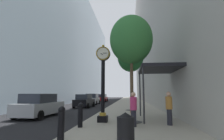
# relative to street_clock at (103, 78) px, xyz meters

# --- Properties ---
(ground_plane) EXTENTS (110.00, 110.00, 0.00)m
(ground_plane) POSITION_rel_street_clock_xyz_m (-1.15, 19.11, -2.65)
(ground_plane) COLOR black
(ground_plane) RESTS_ON ground
(sidewalk_right) EXTENTS (5.80, 80.00, 0.14)m
(sidewalk_right) POSITION_rel_street_clock_xyz_m (1.75, 22.11, -2.58)
(sidewalk_right) COLOR #ADA593
(sidewalk_right) RESTS_ON ground
(building_block_left) EXTENTS (9.00, 80.00, 26.70)m
(building_block_left) POSITION_rel_street_clock_xyz_m (-13.57, 22.11, 10.70)
(building_block_left) COLOR #93A8B7
(building_block_left) RESTS_ON ground
(building_block_right) EXTENTS (9.00, 80.00, 38.76)m
(building_block_right) POSITION_rel_street_clock_xyz_m (9.15, 22.11, 16.72)
(building_block_right) COLOR #B7B2A8
(building_block_right) RESTS_ON ground
(street_clock) EXTENTS (0.84, 0.55, 4.58)m
(street_clock) POSITION_rel_street_clock_xyz_m (0.00, 0.00, 0.00)
(street_clock) COLOR black
(street_clock) RESTS_ON sidewalk_right
(bollard_nearest) EXTENTS (0.25, 0.25, 1.16)m
(bollard_nearest) POSITION_rel_street_clock_xyz_m (-0.84, -3.92, -1.91)
(bollard_nearest) COLOR black
(bollard_nearest) RESTS_ON sidewalk_right
(bollard_second) EXTENTS (0.25, 0.25, 1.16)m
(bollard_second) POSITION_rel_street_clock_xyz_m (-0.84, -1.61, -1.91)
(bollard_second) COLOR black
(bollard_second) RESTS_ON sidewalk_right
(street_tree_near) EXTENTS (2.60, 2.60, 6.38)m
(street_tree_near) POSITION_rel_street_clock_xyz_m (1.70, 0.14, 2.34)
(street_tree_near) COLOR #333335
(street_tree_near) RESTS_ON sidewalk_right
(street_tree_mid_near) EXTENTS (2.64, 2.64, 6.83)m
(street_tree_mid_near) POSITION_rel_street_clock_xyz_m (1.70, 7.04, 2.78)
(street_tree_mid_near) COLOR #333335
(street_tree_mid_near) RESTS_ON sidewalk_right
(trash_bin) EXTENTS (0.53, 0.53, 1.05)m
(trash_bin) POSITION_rel_street_clock_xyz_m (1.43, -4.58, -1.98)
(trash_bin) COLOR black
(trash_bin) RESTS_ON sidewalk_right
(pedestrian_walking) EXTENTS (0.41, 0.50, 1.69)m
(pedestrian_walking) POSITION_rel_street_clock_xyz_m (1.74, -1.18, -1.62)
(pedestrian_walking) COLOR #23232D
(pedestrian_walking) RESTS_ON sidewalk_right
(pedestrian_by_clock) EXTENTS (0.37, 0.37, 1.71)m
(pedestrian_by_clock) POSITION_rel_street_clock_xyz_m (3.60, -0.61, -1.61)
(pedestrian_by_clock) COLOR #23232D
(pedestrian_by_clock) RESTS_ON sidewalk_right
(storefront_awning) EXTENTS (2.40, 3.60, 3.30)m
(storefront_awning) POSITION_rel_street_clock_xyz_m (3.41, 1.28, 0.63)
(storefront_awning) COLOR black
(storefront_awning) RESTS_ON sidewalk_right
(car_silver_near) EXTENTS (2.20, 4.61, 1.74)m
(car_silver_near) POSITION_rel_street_clock_xyz_m (-5.28, 2.58, -1.81)
(car_silver_near) COLOR #B7BABF
(car_silver_near) RESTS_ON ground
(car_white_mid) EXTENTS (2.10, 4.20, 1.75)m
(car_white_mid) POSITION_rel_street_clock_xyz_m (-4.60, 17.74, -1.81)
(car_white_mid) COLOR silver
(car_white_mid) RESTS_ON ground
(car_red_far) EXTENTS (1.99, 4.27, 1.64)m
(car_red_far) POSITION_rel_street_clock_xyz_m (-4.36, 26.54, -1.86)
(car_red_far) COLOR #AD191E
(car_red_far) RESTS_ON ground
(car_black_trailing) EXTENTS (2.04, 4.29, 1.67)m
(car_black_trailing) POSITION_rel_street_clock_xyz_m (-4.27, 11.58, -1.84)
(car_black_trailing) COLOR black
(car_black_trailing) RESTS_ON ground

